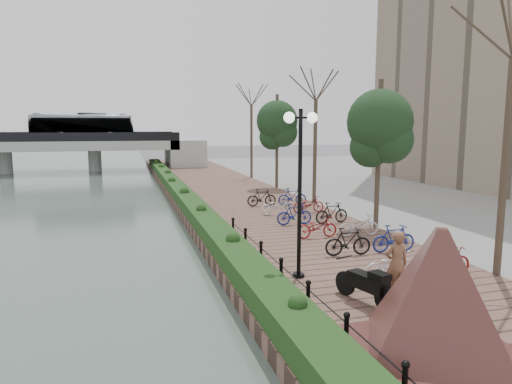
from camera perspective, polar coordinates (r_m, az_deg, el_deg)
name	(u,v)px	position (r m, az deg, el deg)	size (l,w,h in m)	color
ground	(265,358)	(10.50, 1.16, -20.01)	(220.00, 220.00, 0.00)	#59595B
promenade	(243,205)	(27.60, -1.65, -1.69)	(8.00, 75.00, 0.50)	brown
inland_pavement	(464,195)	(35.12, 24.53, -0.31)	(24.00, 75.00, 0.50)	gray
hedge	(181,193)	(29.33, -9.32, -0.12)	(1.10, 56.00, 0.60)	#1D3914
chain_fence	(294,284)	(12.32, 4.72, -11.37)	(0.10, 14.10, 0.70)	black
granite_monument	(438,294)	(9.51, 21.83, -11.78)	(4.31, 4.31, 2.59)	#451F1D
lamppost	(300,158)	(13.26, 5.54, 4.29)	(1.02, 0.32, 4.97)	black
motorcycle	(365,283)	(12.08, 13.43, -11.00)	(0.54, 1.73, 1.08)	black
pedestrian	(396,264)	(12.67, 17.14, -8.59)	(0.65, 0.42, 1.77)	brown
bicycle_parking	(326,220)	(20.00, 8.69, -3.45)	(2.40, 14.69, 1.00)	silver
street_trees	(341,152)	(24.10, 10.52, 4.98)	(3.20, 37.12, 6.80)	#3A2F22
bridge	(21,142)	(54.90, -27.31, 5.58)	(36.00, 10.77, 6.50)	#A8A7A2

